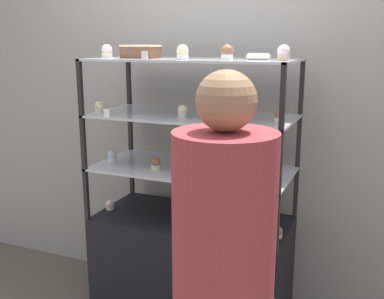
# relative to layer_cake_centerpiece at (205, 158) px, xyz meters

# --- Properties ---
(back_wall) EXTENTS (8.00, 0.05, 2.60)m
(back_wall) POSITION_rel_layer_cake_centerpiece_xyz_m (-0.07, 0.38, 0.25)
(back_wall) COLOR gray
(back_wall) RESTS_ON ground_plane
(display_base) EXTENTS (1.14, 0.54, 0.68)m
(display_base) POSITION_rel_layer_cake_centerpiece_xyz_m (-0.07, -0.03, -0.71)
(display_base) COLOR black
(display_base) RESTS_ON ground_plane
(display_riser_lower) EXTENTS (1.14, 0.54, 0.31)m
(display_riser_lower) POSITION_rel_layer_cake_centerpiece_xyz_m (-0.07, -0.03, -0.08)
(display_riser_lower) COLOR black
(display_riser_lower) RESTS_ON display_base
(display_riser_middle) EXTENTS (1.14, 0.54, 0.31)m
(display_riser_middle) POSITION_rel_layer_cake_centerpiece_xyz_m (-0.07, -0.03, 0.23)
(display_riser_middle) COLOR black
(display_riser_middle) RESTS_ON display_riser_lower
(display_riser_upper) EXTENTS (1.14, 0.54, 0.31)m
(display_riser_upper) POSITION_rel_layer_cake_centerpiece_xyz_m (-0.07, -0.03, 0.54)
(display_riser_upper) COLOR black
(display_riser_upper) RESTS_ON display_riser_middle
(layer_cake_centerpiece) EXTENTS (0.18, 0.18, 0.11)m
(layer_cake_centerpiece) POSITION_rel_layer_cake_centerpiece_xyz_m (0.00, 0.00, 0.00)
(layer_cake_centerpiece) COLOR beige
(layer_cake_centerpiece) RESTS_ON display_riser_lower
(sheet_cake_frosted) EXTENTS (0.20, 0.14, 0.07)m
(sheet_cake_frosted) POSITION_rel_layer_cake_centerpiece_xyz_m (-0.37, -0.07, 0.60)
(sheet_cake_frosted) COLOR brown
(sheet_cake_frosted) RESTS_ON display_riser_upper
(cupcake_0) EXTENTS (0.05, 0.05, 0.06)m
(cupcake_0) POSITION_rel_layer_cake_centerpiece_xyz_m (-0.59, -0.10, -0.34)
(cupcake_0) COLOR beige
(cupcake_0) RESTS_ON display_base
(cupcake_1) EXTENTS (0.05, 0.05, 0.06)m
(cupcake_1) POSITION_rel_layer_cake_centerpiece_xyz_m (-0.08, -0.09, -0.34)
(cupcake_1) COLOR beige
(cupcake_1) RESTS_ON display_base
(cupcake_2) EXTENTS (0.05, 0.05, 0.06)m
(cupcake_2) POSITION_rel_layer_cake_centerpiece_xyz_m (0.46, -0.11, -0.34)
(cupcake_2) COLOR #CCB28C
(cupcake_2) RESTS_ON display_base
(price_tag_0) EXTENTS (0.04, 0.00, 0.04)m
(price_tag_0) POSITION_rel_layer_cake_centerpiece_xyz_m (0.25, -0.29, -0.34)
(price_tag_0) COLOR white
(price_tag_0) RESTS_ON display_base
(cupcake_3) EXTENTS (0.05, 0.05, 0.07)m
(cupcake_3) POSITION_rel_layer_cake_centerpiece_xyz_m (-0.57, -0.09, -0.02)
(cupcake_3) COLOR white
(cupcake_3) RESTS_ON display_riser_lower
(cupcake_4) EXTENTS (0.05, 0.05, 0.07)m
(cupcake_4) POSITION_rel_layer_cake_centerpiece_xyz_m (-0.24, -0.15, -0.02)
(cupcake_4) COLOR beige
(cupcake_4) RESTS_ON display_riser_lower
(cupcake_5) EXTENTS (0.05, 0.05, 0.07)m
(cupcake_5) POSITION_rel_layer_cake_centerpiece_xyz_m (0.43, -0.15, -0.02)
(cupcake_5) COLOR white
(cupcake_5) RESTS_ON display_riser_lower
(price_tag_1) EXTENTS (0.04, 0.00, 0.04)m
(price_tag_1) POSITION_rel_layer_cake_centerpiece_xyz_m (0.21, -0.29, -0.04)
(price_tag_1) COLOR white
(price_tag_1) RESTS_ON display_riser_lower
(cupcake_6) EXTENTS (0.05, 0.05, 0.07)m
(cupcake_6) POSITION_rel_layer_cake_centerpiece_xyz_m (-0.58, -0.18, 0.28)
(cupcake_6) COLOR beige
(cupcake_6) RESTS_ON display_riser_middle
(cupcake_7) EXTENTS (0.05, 0.05, 0.07)m
(cupcake_7) POSITION_rel_layer_cake_centerpiece_xyz_m (-0.08, -0.14, 0.28)
(cupcake_7) COLOR beige
(cupcake_7) RESTS_ON display_riser_middle
(cupcake_8) EXTENTS (0.05, 0.05, 0.07)m
(cupcake_8) POSITION_rel_layer_cake_centerpiece_xyz_m (0.44, -0.10, 0.28)
(cupcake_8) COLOR beige
(cupcake_8) RESTS_ON display_riser_middle
(price_tag_2) EXTENTS (0.04, 0.00, 0.04)m
(price_tag_2) POSITION_rel_layer_cake_centerpiece_xyz_m (-0.47, -0.29, 0.27)
(price_tag_2) COLOR white
(price_tag_2) RESTS_ON display_riser_middle
(cupcake_9) EXTENTS (0.06, 0.06, 0.08)m
(cupcake_9) POSITION_rel_layer_cake_centerpiece_xyz_m (-0.57, -0.10, 0.60)
(cupcake_9) COLOR beige
(cupcake_9) RESTS_ON display_riser_upper
(cupcake_10) EXTENTS (0.06, 0.06, 0.08)m
(cupcake_10) POSITION_rel_layer_cake_centerpiece_xyz_m (-0.06, -0.18, 0.60)
(cupcake_10) COLOR white
(cupcake_10) RESTS_ON display_riser_upper
(cupcake_11) EXTENTS (0.06, 0.06, 0.08)m
(cupcake_11) POSITION_rel_layer_cake_centerpiece_xyz_m (0.17, -0.15, 0.60)
(cupcake_11) COLOR white
(cupcake_11) RESTS_ON display_riser_upper
(cupcake_12) EXTENTS (0.06, 0.06, 0.08)m
(cupcake_12) POSITION_rel_layer_cake_centerpiece_xyz_m (0.45, -0.12, 0.60)
(cupcake_12) COLOR #CCB28C
(cupcake_12) RESTS_ON display_riser_upper
(price_tag_3) EXTENTS (0.04, 0.00, 0.04)m
(price_tag_3) POSITION_rel_layer_cake_centerpiece_xyz_m (-0.22, -0.29, 0.58)
(price_tag_3) COLOR white
(price_tag_3) RESTS_ON display_riser_upper
(donut_glazed) EXTENTS (0.13, 0.13, 0.03)m
(donut_glazed) POSITION_rel_layer_cake_centerpiece_xyz_m (0.30, -0.03, 0.58)
(donut_glazed) COLOR #EFE5CC
(donut_glazed) RESTS_ON display_riser_upper
(customer_figure) EXTENTS (0.38, 0.38, 1.61)m
(customer_figure) POSITION_rel_layer_cake_centerpiece_xyz_m (0.42, -0.90, -0.19)
(customer_figure) COLOR black
(customer_figure) RESTS_ON ground_plane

